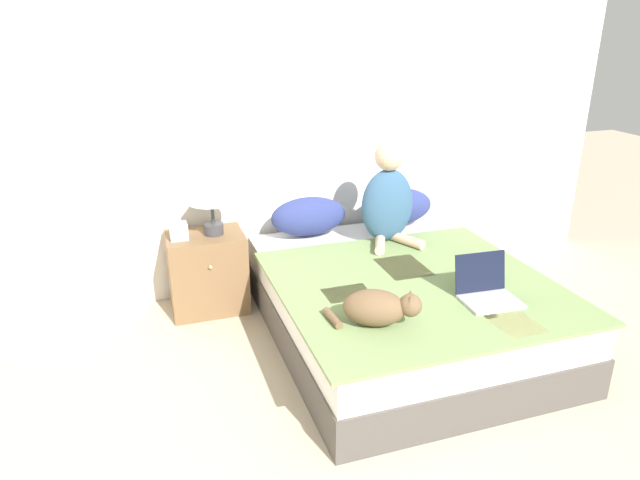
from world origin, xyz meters
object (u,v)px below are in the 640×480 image
at_px(nightstand, 207,272).
at_px(person_sitting, 388,199).
at_px(bed, 400,305).
at_px(table_lamp, 211,190).
at_px(pillow_near, 309,216).
at_px(tissue_box, 179,231).
at_px(pillow_far, 397,207).
at_px(laptop_open, 487,291).
at_px(cat_tabby, 378,307).

bearing_deg(nightstand, person_sitting, -11.68).
distance_m(bed, table_lamp, 1.50).
xyz_separation_m(pillow_near, tissue_box, (-0.96, -0.06, 0.02)).
bearing_deg(pillow_far, tissue_box, -177.82).
relative_size(bed, table_lamp, 4.45).
relative_size(bed, nightstand, 3.48).
distance_m(table_lamp, tissue_box, 0.36).
height_order(person_sitting, nightstand, person_sitting).
bearing_deg(pillow_near, laptop_open, -64.02).
xyz_separation_m(pillow_near, laptop_open, (0.66, -1.35, -0.09)).
relative_size(bed, cat_tabby, 4.42).
xyz_separation_m(bed, laptop_open, (0.29, -0.51, 0.29)).
bearing_deg(cat_tabby, tissue_box, 149.70).
distance_m(bed, pillow_near, 1.00).
bearing_deg(pillow_near, nightstand, -177.14).
xyz_separation_m(pillow_near, cat_tabby, (-0.06, -1.43, -0.04)).
relative_size(cat_tabby, nightstand, 0.79).
bearing_deg(pillow_near, pillow_far, 0.00).
bearing_deg(person_sitting, bed, -104.12).
height_order(bed, laptop_open, laptop_open).
distance_m(nightstand, table_lamp, 0.62).
bearing_deg(pillow_near, person_sitting, -31.23).
relative_size(pillow_near, tissue_box, 4.11).
bearing_deg(tissue_box, bed, -30.50).
bearing_deg(nightstand, pillow_far, 1.48).
distance_m(laptop_open, nightstand, 1.97).
bearing_deg(nightstand, laptop_open, -42.35).
height_order(bed, cat_tabby, cat_tabby).
bearing_deg(table_lamp, nightstand, 172.76).
height_order(laptop_open, nightstand, laptop_open).
height_order(pillow_near, laptop_open, pillow_near).
bearing_deg(table_lamp, laptop_open, -43.50).
xyz_separation_m(person_sitting, laptop_open, (0.16, -1.05, -0.26)).
relative_size(cat_tabby, tissue_box, 3.26).
distance_m(bed, person_sitting, 0.79).
xyz_separation_m(pillow_near, table_lamp, (-0.72, -0.05, 0.28)).
relative_size(pillow_near, person_sitting, 0.78).
xyz_separation_m(cat_tabby, table_lamp, (-0.66, 1.38, 0.33)).
distance_m(bed, laptop_open, 0.66).
relative_size(bed, tissue_box, 14.42).
distance_m(laptop_open, tissue_box, 2.07).
height_order(pillow_far, person_sitting, person_sitting).
bearing_deg(laptop_open, person_sitting, 101.67).
xyz_separation_m(pillow_far, tissue_box, (-1.69, -0.06, 0.02)).
xyz_separation_m(table_lamp, tissue_box, (-0.24, -0.02, -0.27)).
xyz_separation_m(pillow_near, nightstand, (-0.78, -0.04, -0.33)).
relative_size(laptop_open, nightstand, 0.58).
xyz_separation_m(laptop_open, table_lamp, (-1.38, 1.31, 0.38)).
relative_size(cat_tabby, laptop_open, 1.36).
bearing_deg(pillow_near, bed, -66.55).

